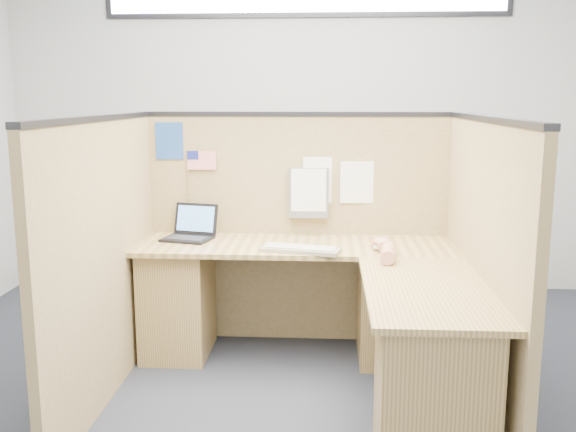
# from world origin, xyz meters

# --- Properties ---
(floor) EXTENTS (5.00, 5.00, 0.00)m
(floor) POSITION_xyz_m (0.00, 0.00, 0.00)
(floor) COLOR black
(floor) RESTS_ON ground
(wall_back) EXTENTS (5.00, 0.00, 5.00)m
(wall_back) POSITION_xyz_m (0.00, 2.25, 1.40)
(wall_back) COLOR #AEB1B4
(wall_back) RESTS_ON floor
(wall_front) EXTENTS (5.00, 0.00, 5.00)m
(wall_front) POSITION_xyz_m (0.00, -2.25, 1.40)
(wall_front) COLOR #AEB1B4
(wall_front) RESTS_ON floor
(cubicle_partitions) EXTENTS (2.06, 1.83, 1.53)m
(cubicle_partitions) POSITION_xyz_m (0.00, 0.43, 0.77)
(cubicle_partitions) COLOR olive
(cubicle_partitions) RESTS_ON floor
(l_desk) EXTENTS (1.95, 1.75, 0.73)m
(l_desk) POSITION_xyz_m (0.18, 0.29, 0.39)
(l_desk) COLOR brown
(l_desk) RESTS_ON floor
(laptop) EXTENTS (0.34, 0.34, 0.21)m
(laptop) POSITION_xyz_m (-0.69, 0.80, 0.78)
(laptop) COLOR black
(laptop) RESTS_ON l_desk
(keyboard) EXTENTS (0.49, 0.26, 0.03)m
(keyboard) POSITION_xyz_m (0.04, 0.48, 0.74)
(keyboard) COLOR gray
(keyboard) RESTS_ON l_desk
(mouse) EXTENTS (0.13, 0.10, 0.05)m
(mouse) POSITION_xyz_m (0.52, 0.54, 0.75)
(mouse) COLOR silver
(mouse) RESTS_ON l_desk
(hand_forearm) EXTENTS (0.12, 0.42, 0.09)m
(hand_forearm) POSITION_xyz_m (0.53, 0.39, 0.77)
(hand_forearm) COLOR tan
(hand_forearm) RESTS_ON l_desk
(blue_poster) EXTENTS (0.18, 0.01, 0.24)m
(blue_poster) POSITION_xyz_m (-0.84, 0.97, 1.34)
(blue_poster) COLOR #1F448F
(blue_poster) RESTS_ON cubicle_partitions
(american_flag) EXTENTS (0.19, 0.01, 0.33)m
(american_flag) POSITION_xyz_m (-0.65, 0.96, 1.21)
(american_flag) COLOR olive
(american_flag) RESTS_ON cubicle_partitions
(file_holder) EXTENTS (0.26, 0.05, 0.33)m
(file_holder) POSITION_xyz_m (0.07, 0.94, 1.01)
(file_holder) COLOR slate
(file_holder) RESTS_ON cubicle_partitions
(paper_left) EXTENTS (0.21, 0.02, 0.27)m
(paper_left) POSITION_xyz_m (0.38, 0.97, 1.08)
(paper_left) COLOR white
(paper_left) RESTS_ON cubicle_partitions
(paper_right) EXTENTS (0.24, 0.03, 0.30)m
(paper_right) POSITION_xyz_m (0.15, 0.97, 1.09)
(paper_right) COLOR white
(paper_right) RESTS_ON cubicle_partitions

